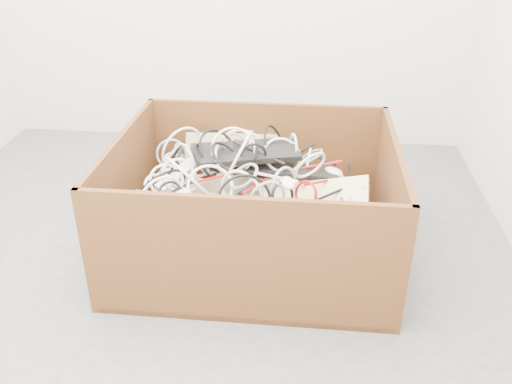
# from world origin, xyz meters

# --- Properties ---
(ground) EXTENTS (3.00, 3.00, 0.00)m
(ground) POSITION_xyz_m (0.00, 0.00, 0.00)
(ground) COLOR #4C4C4F
(ground) RESTS_ON ground
(cardboard_box) EXTENTS (1.20, 1.00, 0.56)m
(cardboard_box) POSITION_xyz_m (0.28, 0.15, 0.14)
(cardboard_box) COLOR #402910
(cardboard_box) RESTS_ON ground
(keyboard_pile) EXTENTS (1.14, 0.90, 0.37)m
(keyboard_pile) POSITION_xyz_m (0.32, 0.17, 0.29)
(keyboard_pile) COLOR beige
(keyboard_pile) RESTS_ON cardboard_box
(mice_scatter) EXTENTS (0.88, 0.51, 0.18)m
(mice_scatter) POSITION_xyz_m (0.26, 0.15, 0.37)
(mice_scatter) COLOR beige
(mice_scatter) RESTS_ON keyboard_pile
(power_strip_left) EXTENTS (0.22, 0.30, 0.13)m
(power_strip_left) POSITION_xyz_m (-0.03, 0.21, 0.37)
(power_strip_left) COLOR silver
(power_strip_left) RESTS_ON keyboard_pile
(power_strip_right) EXTENTS (0.23, 0.25, 0.09)m
(power_strip_right) POSITION_xyz_m (0.08, -0.11, 0.35)
(power_strip_right) COLOR silver
(power_strip_right) RESTS_ON keyboard_pile
(vga_plug) EXTENTS (0.05, 0.05, 0.03)m
(vga_plug) POSITION_xyz_m (0.57, 0.19, 0.34)
(vga_plug) COLOR #0C10B8
(vga_plug) RESTS_ON keyboard_pile
(cable_tangle) EXTENTS (1.08, 0.85, 0.46)m
(cable_tangle) POSITION_xyz_m (0.13, 0.17, 0.40)
(cable_tangle) COLOR silver
(cable_tangle) RESTS_ON keyboard_pile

